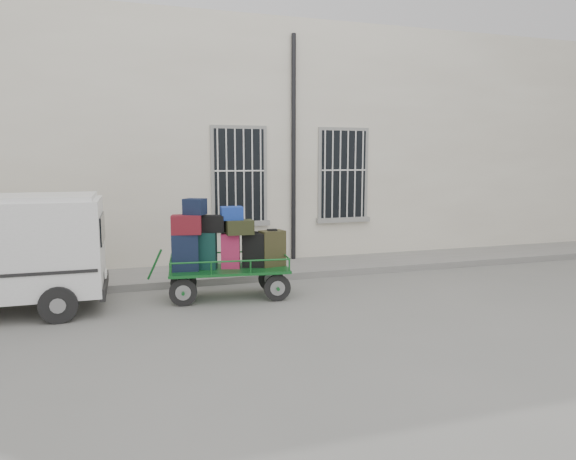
# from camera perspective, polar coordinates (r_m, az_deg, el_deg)

# --- Properties ---
(ground) EXTENTS (80.00, 80.00, 0.00)m
(ground) POSITION_cam_1_polar(r_m,az_deg,el_deg) (9.97, 0.62, -7.45)
(ground) COLOR slate
(ground) RESTS_ON ground
(building) EXTENTS (24.00, 5.15, 6.00)m
(building) POSITION_cam_1_polar(r_m,az_deg,el_deg) (14.94, -6.00, 9.22)
(building) COLOR beige
(building) RESTS_ON ground
(sidewalk) EXTENTS (24.00, 1.70, 0.15)m
(sidewalk) POSITION_cam_1_polar(r_m,az_deg,el_deg) (12.00, -2.65, -4.45)
(sidewalk) COLOR slate
(sidewalk) RESTS_ON ground
(luggage_cart) EXTENTS (2.67, 1.26, 1.91)m
(luggage_cart) POSITION_cam_1_polar(r_m,az_deg,el_deg) (9.75, -7.06, -2.22)
(luggage_cart) COLOR black
(luggage_cart) RESTS_ON ground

